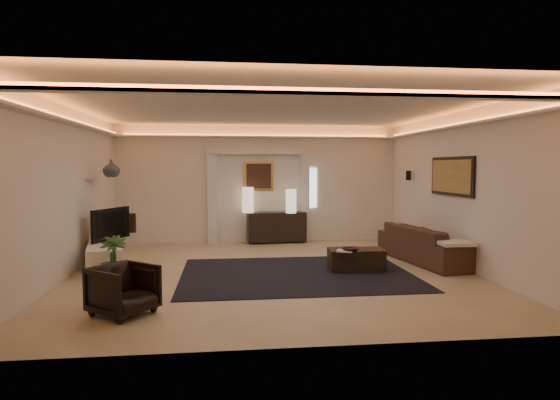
{
  "coord_description": "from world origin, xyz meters",
  "views": [
    {
      "loc": [
        -0.83,
        -8.19,
        1.88
      ],
      "look_at": [
        0.2,
        0.6,
        1.25
      ],
      "focal_mm": 30.01,
      "sensor_mm": 36.0,
      "label": 1
    }
  ],
  "objects": [
    {
      "name": "lamp_right",
      "position": [
        0.76,
        3.03,
        1.09
      ],
      "size": [
        0.3,
        0.3,
        0.57
      ],
      "primitive_type": "cylinder",
      "rotation": [
        0.0,
        0.0,
        0.16
      ],
      "color": "#FDF2CE",
      "rests_on": "console"
    },
    {
      "name": "coffee_table",
      "position": [
        1.52,
        0.01,
        0.2
      ],
      "size": [
        1.02,
        0.6,
        0.37
      ],
      "primitive_type": "cube",
      "rotation": [
        0.0,
        0.0,
        -0.06
      ],
      "color": "black",
      "rests_on": "ground"
    },
    {
      "name": "wall_back",
      "position": [
        0.0,
        3.5,
        1.45
      ],
      "size": [
        7.0,
        0.0,
        7.0
      ],
      "primitive_type": "plane",
      "rotation": [
        1.57,
        0.0,
        0.0
      ],
      "color": "silver",
      "rests_on": "ground"
    },
    {
      "name": "tv",
      "position": [
        -3.15,
        1.23,
        0.76
      ],
      "size": [
        1.05,
        0.59,
        0.63
      ],
      "primitive_type": "imported",
      "rotation": [
        0.0,
        0.0,
        1.14
      ],
      "color": "black",
      "rests_on": "media_ledge"
    },
    {
      "name": "area_rug",
      "position": [
        0.4,
        -0.2,
        0.01
      ],
      "size": [
        4.0,
        3.0,
        0.01
      ],
      "primitive_type": "cube",
      "color": "black",
      "rests_on": "ground"
    },
    {
      "name": "console",
      "position": [
        0.42,
        3.25,
        0.4
      ],
      "size": [
        1.47,
        0.55,
        0.72
      ],
      "primitive_type": "cube",
      "rotation": [
        0.0,
        0.0,
        0.07
      ],
      "color": "black",
      "rests_on": "ground"
    },
    {
      "name": "wall_niche",
      "position": [
        -3.44,
        1.4,
        1.65
      ],
      "size": [
        0.1,
        0.55,
        0.04
      ],
      "primitive_type": "cube",
      "color": "silver",
      "rests_on": "wall_left"
    },
    {
      "name": "alcove_header",
      "position": [
        0.0,
        3.4,
        2.25
      ],
      "size": [
        2.52,
        0.2,
        0.12
      ],
      "primitive_type": "cube",
      "color": "silver",
      "rests_on": "wall_back"
    },
    {
      "name": "art_panel_frame",
      "position": [
        3.47,
        0.3,
        1.7
      ],
      "size": [
        0.04,
        1.64,
        0.74
      ],
      "primitive_type": "cube",
      "color": "black",
      "rests_on": "wall_right"
    },
    {
      "name": "painting_canvas",
      "position": [
        0.0,
        3.44,
        1.65
      ],
      "size": [
        0.62,
        0.02,
        0.62
      ],
      "primitive_type": "cube",
      "color": "#4C2D1E",
      "rests_on": "wall_back"
    },
    {
      "name": "lamp_left",
      "position": [
        -0.28,
        3.25,
        1.09
      ],
      "size": [
        0.33,
        0.33,
        0.62
      ],
      "primitive_type": "cylinder",
      "rotation": [
        0.0,
        0.0,
        -0.22
      ],
      "color": "#FEDFB8",
      "rests_on": "console"
    },
    {
      "name": "throw_pillow",
      "position": [
        2.76,
        1.26,
        0.55
      ],
      "size": [
        0.12,
        0.35,
        0.35
      ],
      "primitive_type": "cube",
      "rotation": [
        0.0,
        0.0,
        0.04
      ],
      "color": "tan",
      "rests_on": "sofa"
    },
    {
      "name": "floor",
      "position": [
        0.0,
        0.0,
        0.0
      ],
      "size": [
        7.0,
        7.0,
        0.0
      ],
      "primitive_type": "plane",
      "color": "#D4B68F",
      "rests_on": "ground"
    },
    {
      "name": "cove_soffit",
      "position": [
        0.0,
        0.0,
        2.62
      ],
      "size": [
        7.0,
        7.0,
        0.04
      ],
      "primitive_type": "cube",
      "color": "silver",
      "rests_on": "ceiling"
    },
    {
      "name": "ginger_jar",
      "position": [
        -3.13,
        1.67,
        1.85
      ],
      "size": [
        0.45,
        0.45,
        0.36
      ],
      "primitive_type": "imported",
      "rotation": [
        0.0,
        0.0,
        -0.38
      ],
      "color": "#4E5762",
      "rests_on": "wall_niche"
    },
    {
      "name": "wall_left",
      "position": [
        -3.5,
        0.0,
        1.45
      ],
      "size": [
        0.0,
        7.0,
        7.0
      ],
      "primitive_type": "plane",
      "rotation": [
        1.57,
        0.0,
        1.57
      ],
      "color": "silver",
      "rests_on": "ground"
    },
    {
      "name": "figurine",
      "position": [
        -2.85,
        2.25,
        0.64
      ],
      "size": [
        0.16,
        0.16,
        0.42
      ],
      "primitive_type": "cylinder",
      "rotation": [
        0.0,
        0.0,
        -0.03
      ],
      "color": "black",
      "rests_on": "media_ledge"
    },
    {
      "name": "magazine",
      "position": [
        1.25,
        -0.26,
        0.42
      ],
      "size": [
        0.33,
        0.29,
        0.03
      ],
      "primitive_type": "cube",
      "rotation": [
        0.0,
        0.0,
        -0.41
      ],
      "color": "white",
      "rests_on": "coffee_table"
    },
    {
      "name": "wall_front",
      "position": [
        0.0,
        -3.5,
        1.45
      ],
      "size": [
        7.0,
        0.0,
        7.0
      ],
      "primitive_type": "plane",
      "rotation": [
        -1.57,
        0.0,
        0.0
      ],
      "color": "silver",
      "rests_on": "ground"
    },
    {
      "name": "sofa",
      "position": [
        3.15,
        0.57,
        0.36
      ],
      "size": [
        2.55,
        1.3,
        0.71
      ],
      "primitive_type": "imported",
      "rotation": [
        0.0,
        0.0,
        1.72
      ],
      "color": "#553227",
      "rests_on": "ground"
    },
    {
      "name": "plant",
      "position": [
        -2.66,
        -0.35,
        0.37
      ],
      "size": [
        0.46,
        0.46,
        0.75
      ],
      "primitive_type": "imported",
      "rotation": [
        0.0,
        0.0,
        0.11
      ],
      "color": "#2A5321",
      "rests_on": "ground"
    },
    {
      "name": "bowl",
      "position": [
        1.35,
        -0.26,
        0.45
      ],
      "size": [
        0.36,
        0.36,
        0.07
      ],
      "primitive_type": "imported",
      "rotation": [
        0.0,
        0.0,
        0.33
      ],
      "color": "black",
      "rests_on": "coffee_table"
    },
    {
      "name": "media_ledge",
      "position": [
        -3.15,
        1.12,
        0.23
      ],
      "size": [
        1.12,
        2.47,
        0.45
      ],
      "primitive_type": "cube",
      "rotation": [
        0.0,
        0.0,
        0.22
      ],
      "color": "white",
      "rests_on": "ground"
    },
    {
      "name": "daylight_slit",
      "position": [
        1.35,
        3.48,
        1.35
      ],
      "size": [
        0.25,
        0.03,
        1.0
      ],
      "primitive_type": "cube",
      "color": "white",
      "rests_on": "wall_back"
    },
    {
      "name": "pilaster_right",
      "position": [
        1.15,
        3.4,
        1.1
      ],
      "size": [
        0.22,
        0.2,
        2.2
      ],
      "primitive_type": "cube",
      "color": "silver",
      "rests_on": "ground"
    },
    {
      "name": "pilaster_left",
      "position": [
        -1.15,
        3.4,
        1.1
      ],
      "size": [
        0.22,
        0.2,
        2.2
      ],
      "primitive_type": "cube",
      "color": "silver",
      "rests_on": "ground"
    },
    {
      "name": "art_panel_gold",
      "position": [
        3.44,
        0.3,
        1.7
      ],
      "size": [
        0.02,
        1.5,
        0.62
      ],
      "primitive_type": "cube",
      "color": "tan",
      "rests_on": "wall_right"
    },
    {
      "name": "throw_blanket",
      "position": [
        3.15,
        -0.52,
        0.55
      ],
      "size": [
        0.59,
        0.48,
        0.06
      ],
      "primitive_type": "cube",
      "rotation": [
        0.0,
        0.0,
        -0.01
      ],
      "color": "beige",
      "rests_on": "sofa"
    },
    {
      "name": "wall_right",
      "position": [
        3.5,
        0.0,
        1.45
      ],
      "size": [
        0.0,
        7.0,
        7.0
      ],
      "primitive_type": "plane",
      "rotation": [
        1.57,
        0.0,
        -1.57
      ],
      "color": "silver",
      "rests_on": "ground"
    },
    {
      "name": "armchair",
      "position": [
        -2.13,
        -2.16,
        0.32
      ],
      "size": [
        0.97,
        0.97,
        0.64
      ],
      "primitive_type": "imported",
      "rotation": [
        0.0,
        0.0,
        0.89
      ],
      "color": "black",
      "rests_on": "ground"
    },
    {
      "name": "ceiling",
      "position": [
        0.0,
        0.0,
        2.9
      ],
      "size": [
        7.0,
        7.0,
        0.0
      ],
      "primitive_type": "plane",
      "rotation": [
        3.14,
        0.0,
        0.0
      ],
      "color": "white",
      "rests_on": "ground"
    },
    {
      "name": "wall_sconce",
      "position": [
        3.38,
        2.2,
        1.68
      ],
      "size": [
        0.12,
        0.12,
        0.22
      ],
      "primitive_type": "cylinder",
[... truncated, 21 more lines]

